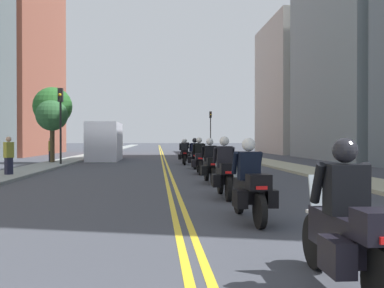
# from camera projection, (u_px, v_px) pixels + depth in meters

# --- Properties ---
(ground_plane) EXTENTS (264.00, 264.00, 0.00)m
(ground_plane) POSITION_uv_depth(u_px,v_px,m) (162.00, 154.00, 47.71)
(ground_plane) COLOR #3D4049
(sidewalk_left) EXTENTS (2.04, 144.00, 0.12)m
(sidewalk_left) POSITION_uv_depth(u_px,v_px,m) (100.00, 153.00, 47.17)
(sidewalk_left) COLOR gray
(sidewalk_left) RESTS_ON ground
(sidewalk_right) EXTENTS (2.04, 144.00, 0.12)m
(sidewalk_right) POSITION_uv_depth(u_px,v_px,m) (222.00, 153.00, 48.25)
(sidewalk_right) COLOR #A6A58A
(sidewalk_right) RESTS_ON ground
(centreline_yellow_inner) EXTENTS (0.12, 132.00, 0.01)m
(centreline_yellow_inner) POSITION_uv_depth(u_px,v_px,m) (161.00, 153.00, 47.70)
(centreline_yellow_inner) COLOR yellow
(centreline_yellow_inner) RESTS_ON ground
(centreline_yellow_outer) EXTENTS (0.12, 132.00, 0.01)m
(centreline_yellow_outer) POSITION_uv_depth(u_px,v_px,m) (163.00, 153.00, 47.72)
(centreline_yellow_outer) COLOR yellow
(centreline_yellow_outer) RESTS_ON ground
(lane_dashes_white) EXTENTS (0.14, 56.40, 0.01)m
(lane_dashes_white) POSITION_uv_depth(u_px,v_px,m) (207.00, 163.00, 29.00)
(lane_dashes_white) COLOR silver
(lane_dashes_white) RESTS_ON ground
(building_right_1) EXTENTS (9.10, 13.44, 23.72)m
(building_right_1) POSITION_uv_depth(u_px,v_px,m) (374.00, 7.00, 33.55)
(building_right_1) COLOR gray
(building_right_1) RESTS_ON ground
(building_left_2) EXTENTS (7.25, 17.49, 23.34)m
(building_left_2) POSITION_uv_depth(u_px,v_px,m) (13.00, 42.00, 44.60)
(building_left_2) COLOR #99523F
(building_left_2) RESTS_ON ground
(building_right_2) EXTENTS (6.80, 12.34, 14.72)m
(building_right_2) POSITION_uv_depth(u_px,v_px,m) (297.00, 88.00, 48.57)
(building_right_2) COLOR #AFABA3
(building_right_2) RESTS_ON ground
(motorcycle_0) EXTENTS (0.76, 2.29, 1.59)m
(motorcycle_0) POSITION_uv_depth(u_px,v_px,m) (349.00, 231.00, 4.30)
(motorcycle_0) COLOR black
(motorcycle_0) RESTS_ON ground
(motorcycle_1) EXTENTS (0.78, 2.21, 1.60)m
(motorcycle_1) POSITION_uv_depth(u_px,v_px,m) (250.00, 187.00, 8.21)
(motorcycle_1) COLOR black
(motorcycle_1) RESTS_ON ground
(motorcycle_2) EXTENTS (0.76, 2.19, 1.66)m
(motorcycle_2) POSITION_uv_depth(u_px,v_px,m) (225.00, 173.00, 11.55)
(motorcycle_2) COLOR black
(motorcycle_2) RESTS_ON ground
(motorcycle_3) EXTENTS (0.77, 2.19, 1.62)m
(motorcycle_3) POSITION_uv_depth(u_px,v_px,m) (210.00, 165.00, 15.40)
(motorcycle_3) COLOR black
(motorcycle_3) RESTS_ON ground
(motorcycle_4) EXTENTS (0.77, 2.11, 1.67)m
(motorcycle_4) POSITION_uv_depth(u_px,v_px,m) (199.00, 159.00, 19.50)
(motorcycle_4) COLOR black
(motorcycle_4) RESTS_ON ground
(motorcycle_5) EXTENTS (0.78, 2.16, 1.65)m
(motorcycle_5) POSITION_uv_depth(u_px,v_px,m) (195.00, 156.00, 23.04)
(motorcycle_5) COLOR black
(motorcycle_5) RESTS_ON ground
(motorcycle_6) EXTENTS (0.76, 2.22, 1.59)m
(motorcycle_6) POSITION_uv_depth(u_px,v_px,m) (184.00, 154.00, 26.87)
(motorcycle_6) COLOR black
(motorcycle_6) RESTS_ON ground
(motorcycle_7) EXTENTS (0.77, 2.13, 1.62)m
(motorcycle_7) POSITION_uv_depth(u_px,v_px,m) (185.00, 152.00, 31.48)
(motorcycle_7) COLOR black
(motorcycle_7) RESTS_ON ground
(traffic_light_near) EXTENTS (0.28, 0.38, 4.59)m
(traffic_light_near) POSITION_uv_depth(u_px,v_px,m) (61.00, 112.00, 25.37)
(traffic_light_near) COLOR black
(traffic_light_near) RESTS_ON ground
(traffic_light_far) EXTENTS (0.28, 0.38, 5.06)m
(traffic_light_far) POSITION_uv_depth(u_px,v_px,m) (211.00, 124.00, 53.91)
(traffic_light_far) COLOR black
(traffic_light_far) RESTS_ON ground
(pedestrian_0) EXTENTS (0.23, 0.36, 1.69)m
(pedestrian_0) POSITION_uv_depth(u_px,v_px,m) (51.00, 150.00, 27.73)
(pedestrian_0) COLOR #272C39
(pedestrian_0) RESTS_ON ground
(pedestrian_2) EXTENTS (0.39, 0.42, 1.69)m
(pedestrian_2) POSITION_uv_depth(u_px,v_px,m) (9.00, 156.00, 17.80)
(pedestrian_2) COLOR #202237
(pedestrian_2) RESTS_ON ground
(street_tree_0) EXTENTS (2.51, 2.51, 4.99)m
(street_tree_0) POSITION_uv_depth(u_px,v_px,m) (53.00, 107.00, 28.11)
(street_tree_0) COLOR #4C3625
(street_tree_0) RESTS_ON ground
(street_tree_1) EXTENTS (2.01, 2.01, 4.12)m
(street_tree_1) POSITION_uv_depth(u_px,v_px,m) (52.00, 116.00, 27.35)
(street_tree_1) COLOR #483B25
(street_tree_1) RESTS_ON ground
(parked_truck) EXTENTS (2.20, 6.50, 2.80)m
(parked_truck) POSITION_uv_depth(u_px,v_px,m) (106.00, 143.00, 32.50)
(parked_truck) COLOR silver
(parked_truck) RESTS_ON ground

